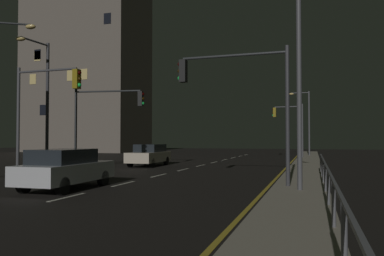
% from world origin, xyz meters
% --- Properties ---
extents(ground_plane, '(112.00, 112.00, 0.00)m').
position_xyz_m(ground_plane, '(0.00, 17.50, 0.00)').
color(ground_plane, black).
rests_on(ground_plane, ground).
extents(sidewalk_right, '(2.06, 77.00, 0.14)m').
position_xyz_m(sidewalk_right, '(7.41, 17.50, 0.07)').
color(sidewalk_right, '#9E937F').
rests_on(sidewalk_right, ground).
extents(lane_markings_center, '(0.14, 50.00, 0.01)m').
position_xyz_m(lane_markings_center, '(0.00, 21.00, 0.01)').
color(lane_markings_center, silver).
rests_on(lane_markings_center, ground).
extents(lane_edge_line, '(0.14, 53.00, 0.01)m').
position_xyz_m(lane_edge_line, '(6.13, 22.50, 0.01)').
color(lane_edge_line, gold).
rests_on(lane_edge_line, ground).
extents(car, '(1.92, 4.44, 1.57)m').
position_xyz_m(car, '(-1.29, 10.66, 0.82)').
color(car, silver).
rests_on(car, ground).
extents(car_oncoming, '(1.93, 4.44, 1.57)m').
position_xyz_m(car_oncoming, '(-3.38, 23.30, 0.82)').
color(car_oncoming, beige).
rests_on(car_oncoming, ground).
extents(traffic_light_overhead_east, '(4.65, 0.34, 5.49)m').
position_xyz_m(traffic_light_overhead_east, '(4.96, 13.29, 4.04)').
color(traffic_light_overhead_east, '#38383D').
rests_on(traffic_light_overhead_east, sidewalk_right).
extents(traffic_light_near_right, '(4.70, 0.89, 5.30)m').
position_xyz_m(traffic_light_near_right, '(-4.93, 19.84, 3.78)').
color(traffic_light_near_right, '#2D3033').
rests_on(traffic_light_near_right, ground).
extents(traffic_light_far_left, '(3.03, 0.45, 5.28)m').
position_xyz_m(traffic_light_far_left, '(5.63, 37.26, 3.82)').
color(traffic_light_far_left, '#4C4C51').
rests_on(traffic_light_far_left, sidewalk_right).
extents(traffic_light_near_left, '(3.88, 0.35, 5.67)m').
position_xyz_m(traffic_light_near_left, '(-5.06, 14.04, 3.98)').
color(traffic_light_near_left, '#4C4C51').
rests_on(traffic_light_near_left, ground).
extents(street_lamp_corner, '(2.26, 0.36, 7.09)m').
position_xyz_m(street_lamp_corner, '(7.12, 42.01, 4.44)').
color(street_lamp_corner, '#4C4C51').
rests_on(street_lamp_corner, sidewalk_right).
extents(street_lamp_median, '(0.56, 2.30, 7.53)m').
position_xyz_m(street_lamp_median, '(-6.77, 16.06, 4.54)').
color(street_lamp_median, '#38383D').
rests_on(street_lamp_median, ground).
extents(street_lamp_far_end, '(0.76, 1.90, 7.95)m').
position_xyz_m(street_lamp_far_end, '(7.50, 11.96, 4.87)').
color(street_lamp_far_end, '#4C4C51').
rests_on(street_lamp_far_end, sidewalk_right).
extents(barrier_fence, '(0.09, 22.67, 0.98)m').
position_xyz_m(barrier_fence, '(8.29, 9.29, 0.87)').
color(barrier_fence, '#59595E').
rests_on(barrier_fence, sidewalk_right).
extents(building_distant, '(17.32, 10.74, 31.99)m').
position_xyz_m(building_distant, '(-25.74, 49.77, 15.99)').
color(building_distant, '#6B6056').
rests_on(building_distant, ground).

